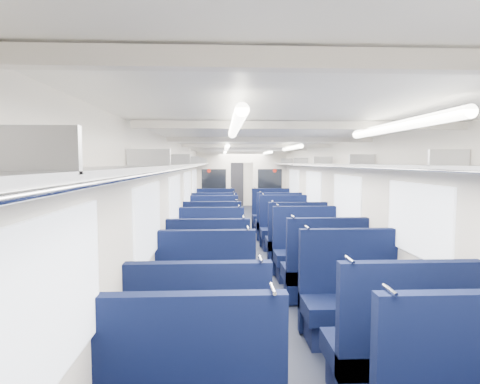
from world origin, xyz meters
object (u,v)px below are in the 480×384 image
seat_11 (307,256)px  seat_14 (213,233)px  end_door (235,184)px  seat_4 (200,358)px  seat_8 (209,277)px  seat_15 (285,232)px  seat_18 (215,218)px  seat_10 (211,258)px  seat_13 (296,244)px  seat_16 (214,225)px  seat_5 (398,356)px  seat_6 (205,308)px  bulkhead (242,187)px  seat_17 (278,225)px  seat_19 (272,218)px  seat_7 (351,305)px  seat_12 (212,242)px  seat_9 (324,274)px

seat_11 → seat_14: size_ratio=1.00×
end_door → seat_14: (-0.83, -9.12, -0.61)m
seat_4 → seat_8: size_ratio=1.00×
seat_15 → seat_8: bearing=-115.2°
seat_8 → seat_18: bearing=90.0°
seat_10 → seat_13: size_ratio=1.00×
seat_14 → seat_16: bearing=90.0°
seat_11 → seat_18: size_ratio=1.00×
seat_5 → seat_6: (-1.66, 1.18, 0.00)m
seat_5 → seat_10: 3.82m
seat_6 → seat_14: 4.68m
bulkhead → seat_6: size_ratio=2.19×
seat_8 → seat_17: size_ratio=1.00×
seat_5 → seat_19: same height
end_door → seat_19: end_door is taller
seat_7 → seat_16: same height
seat_11 → seat_12: (-1.66, 1.23, 0.00)m
bulkhead → seat_4: size_ratio=2.19×
seat_8 → bulkhead: bearing=83.0°
seat_10 → seat_19: size_ratio=1.00×
end_door → seat_11: end_door is taller
seat_9 → seat_18: size_ratio=1.00×
seat_8 → seat_7: bearing=-35.7°
seat_6 → seat_12: same height
seat_11 → seat_14: (-1.66, 2.32, 0.00)m
seat_8 → seat_12: same height
seat_5 → seat_14: 6.09m
seat_12 → seat_4: bearing=-90.0°
seat_4 → seat_10: (0.00, 3.39, 0.00)m
seat_4 → seat_14: bearing=90.0°
seat_4 → seat_17: size_ratio=1.00×
seat_18 → seat_10: bearing=-90.0°
seat_5 → seat_16: 7.13m
seat_13 → seat_9: bearing=-90.0°
seat_19 → seat_8: bearing=-105.8°
seat_5 → seat_19: bearing=90.0°
seat_4 → seat_18: same height
seat_4 → seat_11: (1.66, 3.48, 0.00)m
seat_14 → seat_4: bearing=-90.0°
bulkhead → seat_17: bearing=-69.6°
seat_7 → seat_19: 7.05m
bulkhead → seat_5: (0.83, -9.17, -0.84)m
end_door → seat_12: bearing=-94.6°
seat_5 → seat_17: 6.93m
seat_6 → bulkhead: bearing=84.1°
seat_15 → seat_16: 1.96m
seat_10 → bulkhead: bearing=81.8°
seat_11 → seat_14: 2.85m
seat_6 → seat_11: bearing=54.9°
seat_12 → seat_14: size_ratio=1.00×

